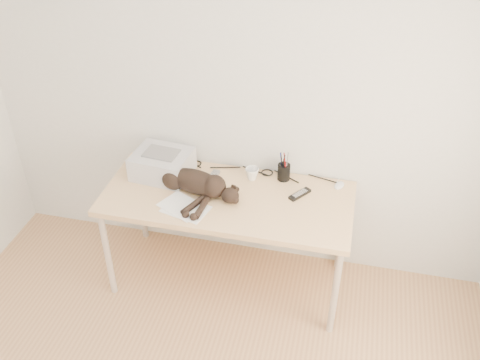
% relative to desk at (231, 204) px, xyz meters
% --- Properties ---
extents(wall_back, '(3.50, 0.00, 3.50)m').
position_rel_desk_xyz_m(wall_back, '(0.00, 0.27, 0.69)').
color(wall_back, silver).
rests_on(wall_back, floor).
extents(desk, '(1.60, 0.70, 0.74)m').
position_rel_desk_xyz_m(desk, '(0.00, 0.00, 0.00)').
color(desk, '#D7AB7E').
rests_on(desk, floor).
extents(printer, '(0.40, 0.35, 0.17)m').
position_rel_desk_xyz_m(printer, '(-0.48, 0.06, 0.22)').
color(printer, '#BBBBC0').
rests_on(printer, desk).
extents(papers, '(0.35, 0.30, 0.01)m').
position_rel_desk_xyz_m(papers, '(-0.23, -0.27, 0.14)').
color(papers, white).
rests_on(papers, desk).
extents(cat, '(0.72, 0.43, 0.17)m').
position_rel_desk_xyz_m(cat, '(-0.23, -0.09, 0.21)').
color(cat, black).
rests_on(cat, desk).
extents(mug, '(0.12, 0.12, 0.08)m').
position_rel_desk_xyz_m(mug, '(0.11, 0.14, 0.17)').
color(mug, white).
rests_on(mug, desk).
extents(pen_cup, '(0.08, 0.08, 0.21)m').
position_rel_desk_xyz_m(pen_cup, '(0.32, 0.18, 0.19)').
color(pen_cup, black).
rests_on(pen_cup, desk).
extents(remote_grey, '(0.06, 0.18, 0.02)m').
position_rel_desk_xyz_m(remote_grey, '(-0.14, 0.07, 0.14)').
color(remote_grey, slate).
rests_on(remote_grey, desk).
extents(remote_black, '(0.13, 0.16, 0.02)m').
position_rel_desk_xyz_m(remote_black, '(0.45, 0.03, 0.14)').
color(remote_black, black).
rests_on(remote_black, desk).
extents(mouse, '(0.09, 0.11, 0.03)m').
position_rel_desk_xyz_m(mouse, '(0.69, 0.19, 0.15)').
color(mouse, white).
rests_on(mouse, desk).
extents(cable_tangle, '(1.36, 0.08, 0.01)m').
position_rel_desk_xyz_m(cable_tangle, '(0.00, 0.22, 0.14)').
color(cable_tangle, black).
rests_on(cable_tangle, desk).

